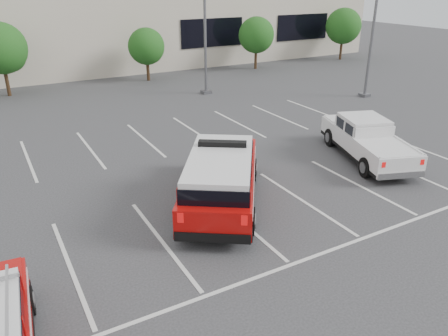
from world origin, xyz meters
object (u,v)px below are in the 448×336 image
object	(u,v)px
fire_chief_suv	(221,181)
tree_mid_right	(147,48)
light_pole_mid	(205,15)
tree_mid_left	(2,50)
light_pole_right	(375,16)
tree_far_right	(344,27)
white_pickup	(366,143)
convention_building	(53,11)
tree_right	(257,36)

from	to	relation	value
fire_chief_suv	tree_mid_right	bearing A→B (deg)	110.16
fire_chief_suv	light_pole_mid	bearing A→B (deg)	98.57
tree_mid_left	fire_chief_suv	xyz separation A→B (m)	(4.93, -20.83, -2.15)
light_pole_right	light_pole_mid	bearing A→B (deg)	146.31
tree_far_right	white_pickup	bearing A→B (deg)	-130.83
tree_mid_left	tree_far_right	size ratio (longest dim) A/B	1.00
convention_building	light_pole_mid	size ratio (longest dim) A/B	5.86
tree_mid_right	white_pickup	bearing A→B (deg)	-82.65
light_pole_mid	tree_mid_right	bearing A→B (deg)	107.52
convention_building	light_pole_mid	bearing A→B (deg)	-66.74
tree_right	light_pole_right	world-z (taller)	light_pole_right
convention_building	white_pickup	world-z (taller)	convention_building
tree_mid_right	white_pickup	distance (m)	20.39
tree_mid_right	tree_right	world-z (taller)	tree_right
light_pole_right	fire_chief_suv	distance (m)	18.73
tree_mid_left	tree_mid_right	world-z (taller)	tree_mid_left
light_pole_mid	white_pickup	bearing A→B (deg)	-87.21
tree_right	fire_chief_suv	xyz separation A→B (m)	(-15.07, -20.83, -1.88)
convention_building	tree_right	size ratio (longest dim) A/B	13.58
tree_far_right	white_pickup	world-z (taller)	tree_far_right
white_pickup	tree_mid_left	bearing A→B (deg)	141.58
tree_right	white_pickup	distance (m)	21.56
light_pole_right	tree_right	bearing A→B (deg)	94.31
light_pole_mid	light_pole_right	world-z (taller)	same
tree_mid_right	light_pole_mid	size ratio (longest dim) A/B	0.39
tree_mid_left	fire_chief_suv	size ratio (longest dim) A/B	0.76
tree_right	fire_chief_suv	size ratio (longest dim) A/B	0.69
tree_right	white_pickup	bearing A→B (deg)	-110.18
fire_chief_suv	tree_right	bearing A→B (deg)	87.95
tree_mid_left	tree_far_right	xyz separation A→B (m)	(30.00, 0.00, 0.00)
fire_chief_suv	white_pickup	xyz separation A→B (m)	(7.66, 0.68, -0.19)
light_pole_right	fire_chief_suv	size ratio (longest dim) A/B	1.60
convention_building	light_pole_right	xyz separation A→B (m)	(15.82, -21.86, 0.47)
light_pole_mid	light_pole_right	distance (m)	10.82
tree_far_right	white_pickup	xyz separation A→B (m)	(-17.40, -20.14, -2.34)
tree_mid_left	fire_chief_suv	distance (m)	21.51
tree_mid_right	fire_chief_suv	distance (m)	21.49
light_pole_right	tree_mid_right	bearing A→B (deg)	132.17
tree_far_right	tree_mid_left	bearing A→B (deg)	180.00
white_pickup	tree_right	bearing A→B (deg)	89.38
light_pole_right	convention_building	bearing A→B (deg)	125.89
convention_building	fire_chief_suv	world-z (taller)	convention_building
tree_mid_left	fire_chief_suv	bearing A→B (deg)	-76.67
fire_chief_suv	white_pickup	bearing A→B (deg)	38.94
tree_far_right	light_pole_mid	bearing A→B (deg)	-161.52
tree_right	tree_far_right	size ratio (longest dim) A/B	0.91
tree_right	fire_chief_suv	bearing A→B (deg)	-125.88
tree_right	white_pickup	size ratio (longest dim) A/B	0.73
light_pole_mid	tree_right	bearing A→B (deg)	36.77
tree_mid_left	tree_right	size ratio (longest dim) A/B	1.10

